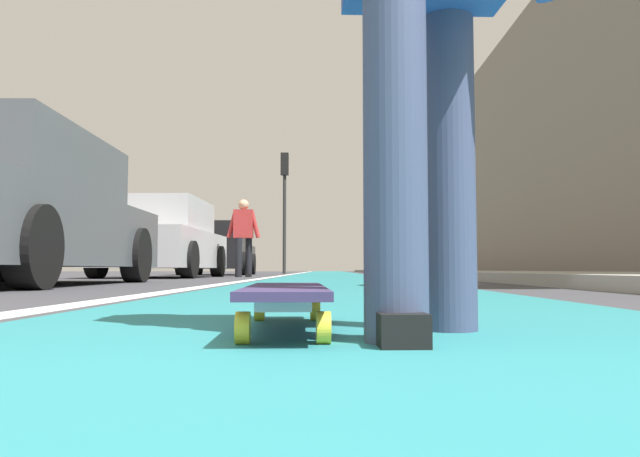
# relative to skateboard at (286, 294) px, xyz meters

# --- Properties ---
(ground_plane) EXTENTS (80.00, 80.00, 0.00)m
(ground_plane) POSITION_rel_skateboard_xyz_m (8.90, -0.22, -0.09)
(ground_plane) COLOR #38383D
(bike_lane_paint) EXTENTS (56.00, 2.14, 0.00)m
(bike_lane_paint) POSITION_rel_skateboard_xyz_m (22.90, -0.22, -0.09)
(bike_lane_paint) COLOR #237075
(bike_lane_paint) RESTS_ON ground
(lane_stripe_white) EXTENTS (52.00, 0.16, 0.01)m
(lane_stripe_white) POSITION_rel_skateboard_xyz_m (18.90, 1.00, -0.09)
(lane_stripe_white) COLOR silver
(lane_stripe_white) RESTS_ON ground
(sidewalk_curb) EXTENTS (52.00, 3.20, 0.12)m
(sidewalk_curb) POSITION_rel_skateboard_xyz_m (16.90, -3.69, -0.03)
(sidewalk_curb) COLOR #9E9B93
(sidewalk_curb) RESTS_ON ground
(building_facade) EXTENTS (40.00, 1.20, 8.24)m
(building_facade) POSITION_rel_skateboard_xyz_m (20.90, -6.86, 4.03)
(building_facade) COLOR gray
(building_facade) RESTS_ON ground
(skateboard) EXTENTS (0.85, 0.24, 0.11)m
(skateboard) POSITION_rel_skateboard_xyz_m (0.00, 0.00, 0.00)
(skateboard) COLOR yellow
(skateboard) RESTS_ON ground
(parked_car_near) EXTENTS (4.58, 2.00, 1.49)m
(parked_car_near) POSITION_rel_skateboard_xyz_m (4.50, 3.02, 0.63)
(parked_car_near) COLOR #4C5156
(parked_car_near) RESTS_ON ground
(parked_car_mid) EXTENTS (4.08, 1.92, 1.49)m
(parked_car_mid) POSITION_rel_skateboard_xyz_m (10.45, 3.05, 0.62)
(parked_car_mid) COLOR #B7B7BC
(parked_car_mid) RESTS_ON ground
(parked_car_far) EXTENTS (4.17, 1.95, 1.48)m
(parked_car_far) POSITION_rel_skateboard_xyz_m (16.39, 2.99, 0.61)
(parked_car_far) COLOR black
(parked_car_far) RESTS_ON ground
(traffic_light) EXTENTS (0.33, 0.28, 4.35)m
(traffic_light) POSITION_rel_skateboard_xyz_m (20.81, 1.40, 2.90)
(traffic_light) COLOR #2D2D2D
(traffic_light) RESTS_ON ground
(pedestrian_distant) EXTENTS (0.45, 0.70, 1.59)m
(pedestrian_distant) POSITION_rel_skateboard_xyz_m (11.23, 1.60, 0.82)
(pedestrian_distant) COLOR black
(pedestrian_distant) RESTS_ON ground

